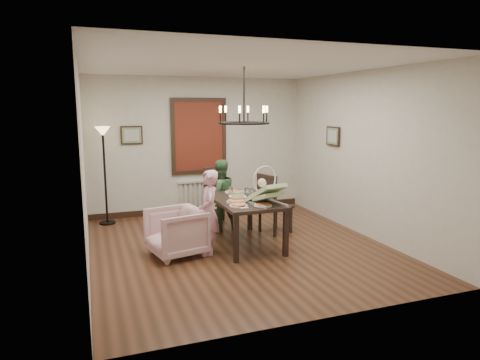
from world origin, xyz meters
TOP-DOWN VIEW (x-y plane):
  - room_shell at (0.00, 0.37)m, footprint 4.51×5.00m
  - dining_table at (0.12, 0.10)m, footprint 0.90×1.60m
  - chair_far at (0.14, 1.39)m, footprint 0.61×0.61m
  - chair_right at (0.88, 0.54)m, footprint 0.60×0.60m
  - armchair at (-1.01, -0.04)m, footprint 0.93×0.91m
  - elderly_woman at (-0.53, -0.13)m, footprint 0.33×0.43m
  - seated_man at (0.01, 1.04)m, footprint 0.56×0.46m
  - baby_bouncer at (0.30, -0.36)m, footprint 0.56×0.69m
  - salad_bowl at (-0.01, 0.05)m, footprint 0.32×0.32m
  - pizza_platter at (-0.08, -0.10)m, footprint 0.30×0.30m
  - drinking_glass at (0.21, 0.01)m, footprint 0.07×0.07m
  - window_blinds at (0.00, 2.46)m, footprint 1.00×0.03m
  - radiator at (0.00, 2.48)m, footprint 0.92×0.12m
  - picture_back at (-1.35, 2.47)m, footprint 0.42×0.03m
  - picture_right at (2.21, 0.90)m, footprint 0.03×0.42m
  - floor_lamp at (-1.90, 2.15)m, footprint 0.30×0.30m
  - chandelier at (0.12, 0.10)m, footprint 0.80×0.80m

SIDE VIEW (x-z plane):
  - radiator at x=0.00m, z-range 0.04..0.66m
  - armchair at x=-1.01m, z-range 0.00..0.71m
  - seated_man at x=0.01m, z-range 0.00..1.06m
  - elderly_woman at x=-0.53m, z-range 0.00..1.06m
  - chair_right at x=0.88m, z-range 0.00..1.07m
  - chair_far at x=0.14m, z-range 0.00..1.09m
  - dining_table at x=0.12m, z-range 0.29..1.04m
  - pizza_platter at x=-0.08m, z-range 0.75..0.79m
  - salad_bowl at x=-0.01m, z-range 0.75..0.83m
  - drinking_glass at x=0.21m, z-range 0.75..0.89m
  - floor_lamp at x=-1.90m, z-range 0.00..1.80m
  - baby_bouncer at x=0.30m, z-range 0.75..1.15m
  - room_shell at x=0.00m, z-range -0.01..2.80m
  - window_blinds at x=0.00m, z-range 0.90..2.30m
  - picture_back at x=-1.35m, z-range 1.47..1.83m
  - picture_right at x=2.21m, z-range 1.47..1.83m
  - chandelier at x=0.12m, z-range 1.93..1.97m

